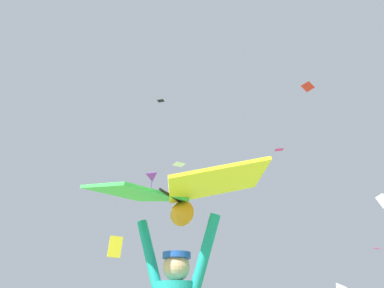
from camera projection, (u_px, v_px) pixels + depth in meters
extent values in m
sphere|color=tan|center=(176.00, 267.00, 3.04)|extent=(0.23, 0.23, 0.23)
cylinder|color=#1E47AD|center=(177.00, 255.00, 3.08)|extent=(0.30, 0.30, 0.05)
cylinder|color=teal|center=(206.00, 251.00, 3.00)|extent=(0.29, 0.17, 0.62)
cylinder|color=teal|center=(149.00, 254.00, 3.19)|extent=(0.29, 0.17, 0.62)
cylinder|color=black|center=(178.00, 200.00, 3.29)|extent=(0.23, 0.67, 0.02)
cube|color=yellow|center=(216.00, 182.00, 3.10)|extent=(0.90, 0.79, 0.20)
cube|color=green|center=(133.00, 193.00, 3.39)|extent=(1.07, 1.06, 0.20)
cone|color=orange|center=(177.00, 211.00, 3.25)|extent=(0.29, 0.26, 0.24)
pyramid|color=white|center=(179.00, 164.00, 23.26)|extent=(0.83, 0.83, 0.09)
pyramid|color=black|center=(161.00, 100.00, 39.22)|extent=(0.98, 0.98, 0.19)
cube|color=yellow|center=(115.00, 247.00, 19.25)|extent=(0.95, 0.93, 1.17)
pyramid|color=red|center=(308.00, 86.00, 28.94)|extent=(0.81, 0.87, 0.53)
cube|color=white|center=(384.00, 201.00, 24.23)|extent=(1.01, 0.83, 1.06)
cone|color=purple|center=(152.00, 177.00, 40.45)|extent=(1.78, 1.96, 1.69)
cylinder|color=#602387|center=(151.00, 190.00, 39.82)|extent=(0.06, 0.06, 1.94)
pyramid|color=#DB2393|center=(377.00, 248.00, 25.68)|extent=(0.72, 0.72, 0.22)
pyramid|color=#DB2393|center=(279.00, 149.00, 21.70)|extent=(0.72, 0.72, 0.12)
cone|color=white|center=(343.00, 288.00, 9.95)|extent=(0.28, 0.24, 0.24)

